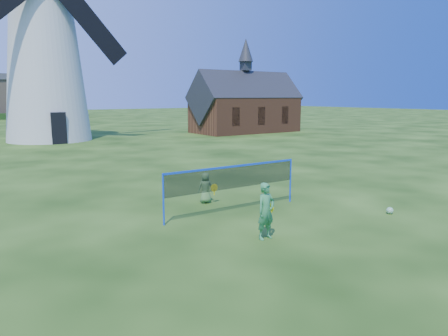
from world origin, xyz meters
TOP-DOWN VIEW (x-y plane):
  - ground at (0.00, 0.00)m, footprint 220.00×220.00m
  - windmill at (0.71, 27.61)m, footprint 13.72×6.82m
  - chapel at (19.59, 25.04)m, footprint 11.29×5.48m
  - badminton_net at (0.56, 0.50)m, footprint 5.05×0.05m
  - player_girl at (-0.22, -2.09)m, footprint 0.71×0.40m
  - player_boy at (0.47, 2.05)m, footprint 0.66×0.48m
  - play_ball at (4.62, -2.50)m, footprint 0.22×0.22m

SIDE VIEW (x-z plane):
  - ground at x=0.00m, z-range 0.00..0.00m
  - play_ball at x=4.62m, z-range 0.00..0.22m
  - player_boy at x=0.47m, z-range 0.00..1.09m
  - player_girl at x=-0.22m, z-range 0.00..1.51m
  - badminton_net at x=0.56m, z-range 0.36..1.91m
  - chapel at x=19.59m, z-range -2.09..7.46m
  - windmill at x=0.71m, z-range -2.84..17.19m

